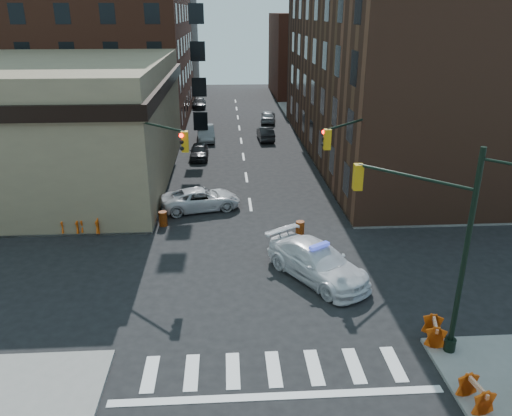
{
  "coord_description": "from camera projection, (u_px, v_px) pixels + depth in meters",
  "views": [
    {
      "loc": [
        -1.57,
        -21.59,
        12.24
      ],
      "look_at": [
        0.01,
        3.79,
        2.2
      ],
      "focal_mm": 35.0,
      "sensor_mm": 36.0,
      "label": 1
    }
  ],
  "objects": [
    {
      "name": "barricade_nw_a",
      "position": [
        92.0,
        225.0,
        29.15
      ],
      "size": [
        1.32,
        0.85,
        0.91
      ],
      "primitive_type": null,
      "rotation": [
        0.0,
        0.0,
        -0.22
      ],
      "color": "#F2400B",
      "rests_on": "sidewalk_nw"
    },
    {
      "name": "parked_car_enear",
      "position": [
        266.0,
        134.0,
        50.68
      ],
      "size": [
        1.64,
        4.16,
        1.35
      ],
      "primitive_type": "imported",
      "rotation": [
        0.0,
        0.0,
        3.19
      ],
      "color": "black",
      "rests_on": "ground"
    },
    {
      "name": "barricade_se_a",
      "position": [
        434.0,
        331.0,
        19.49
      ],
      "size": [
        0.87,
        1.3,
        0.89
      ],
      "primitive_type": null,
      "rotation": [
        0.0,
        0.0,
        1.32
      ],
      "color": "red",
      "rests_on": "sidewalk_se"
    },
    {
      "name": "pedestrian_b",
      "position": [
        79.0,
        199.0,
        31.8
      ],
      "size": [
        1.06,
        0.9,
        1.92
      ],
      "primitive_type": "imported",
      "rotation": [
        0.0,
        0.0,
        -0.2
      ],
      "color": "black",
      "rests_on": "sidewalk_nw"
    },
    {
      "name": "signal_pole_se",
      "position": [
        437.0,
        236.0,
        18.16
      ],
      "size": [
        5.4,
        5.27,
        8.0
      ],
      "rotation": [
        0.0,
        0.0,
        2.36
      ],
      "color": "black",
      "rests_on": "sidewalk_se"
    },
    {
      "name": "signal_pole_nw",
      "position": [
        149.0,
        164.0,
        27.65
      ],
      "size": [
        3.58,
        3.67,
        8.0
      ],
      "rotation": [
        0.0,
        0.0,
        -0.79
      ],
      "color": "black",
      "rests_on": "sidewalk_nw"
    },
    {
      "name": "barrel_road",
      "position": [
        300.0,
        229.0,
        29.06
      ],
      "size": [
        0.66,
        0.66,
        0.89
      ],
      "primitive_type": "cylinder",
      "rotation": [
        0.0,
        0.0,
        -0.41
      ],
      "color": "#CB3D09",
      "rests_on": "ground"
    },
    {
      "name": "parked_car_wnear",
      "position": [
        199.0,
        151.0,
        44.28
      ],
      "size": [
        1.58,
        3.93,
        1.34
      ],
      "primitive_type": "imported",
      "rotation": [
        0.0,
        0.0,
        0.0
      ],
      "color": "black",
      "rests_on": "ground"
    },
    {
      "name": "tree_ne_far",
      "position": [
        306.0,
        96.0,
        55.34
      ],
      "size": [
        3.0,
        3.0,
        4.85
      ],
      "color": "black",
      "rests_on": "sidewalk_ne"
    },
    {
      "name": "parked_car_wfar",
      "position": [
        206.0,
        133.0,
        50.46
      ],
      "size": [
        1.99,
        4.79,
        1.54
      ],
      "primitive_type": "imported",
      "rotation": [
        0.0,
        0.0,
        0.08
      ],
      "color": "gray",
      "rests_on": "ground"
    },
    {
      "name": "ground",
      "position": [
        261.0,
        277.0,
        24.63
      ],
      "size": [
        140.0,
        140.0,
        0.0
      ],
      "primitive_type": "plane",
      "color": "black",
      "rests_on": "ground"
    },
    {
      "name": "sidewalk_ne",
      "position": [
        443.0,
        127.0,
        56.33
      ],
      "size": [
        34.0,
        54.5,
        0.15
      ],
      "primitive_type": "cube",
      "color": "gray",
      "rests_on": "ground"
    },
    {
      "name": "bank_building",
      "position": [
        19.0,
        122.0,
        37.31
      ],
      "size": [
        22.0,
        22.0,
        9.0
      ],
      "primitive_type": "cube",
      "color": "#857657",
      "rests_on": "ground"
    },
    {
      "name": "pedestrian_a",
      "position": [
        130.0,
        212.0,
        30.11
      ],
      "size": [
        0.68,
        0.6,
        1.56
      ],
      "primitive_type": "imported",
      "rotation": [
        0.0,
        0.0,
        -0.51
      ],
      "color": "black",
      "rests_on": "sidewalk_nw"
    },
    {
      "name": "pedestrian_c",
      "position": [
        58.0,
        207.0,
        30.72
      ],
      "size": [
        1.11,
        0.63,
        1.79
      ],
      "primitive_type": "imported",
      "rotation": [
        0.0,
        0.0,
        0.2
      ],
      "color": "#1E232E",
      "rests_on": "sidewalk_nw"
    },
    {
      "name": "commercial_row_ne",
      "position": [
        390.0,
        76.0,
        43.7
      ],
      "size": [
        14.0,
        34.0,
        14.0
      ],
      "primitive_type": "cube",
      "color": "#502F20",
      "rests_on": "ground"
    },
    {
      "name": "tree_ne_near",
      "position": [
        319.0,
        109.0,
        47.92
      ],
      "size": [
        3.0,
        3.0,
        4.85
      ],
      "color": "black",
      "rests_on": "sidewalk_ne"
    },
    {
      "name": "barrel_bank",
      "position": [
        163.0,
        219.0,
        30.42
      ],
      "size": [
        0.62,
        0.62,
        0.91
      ],
      "primitive_type": "cylinder",
      "rotation": [
        0.0,
        0.0,
        0.23
      ],
      "color": "#ED3F0B",
      "rests_on": "ground"
    },
    {
      "name": "sidewalk_nw",
      "position": [
        26.0,
        133.0,
        53.67
      ],
      "size": [
        34.0,
        54.5,
        0.15
      ],
      "primitive_type": "cube",
      "color": "gray",
      "rests_on": "ground"
    },
    {
      "name": "police_car",
      "position": [
        317.0,
        262.0,
        24.29
      ],
      "size": [
        5.19,
        6.31,
        1.72
      ],
      "primitive_type": "imported",
      "rotation": [
        0.0,
        0.0,
        0.56
      ],
      "color": "white",
      "rests_on": "ground"
    },
    {
      "name": "pickup",
      "position": [
        201.0,
        199.0,
        32.89
      ],
      "size": [
        5.55,
        3.49,
        1.43
      ],
      "primitive_type": "imported",
      "rotation": [
        0.0,
        0.0,
        1.8
      ],
      "color": "silver",
      "rests_on": "ground"
    },
    {
      "name": "filler_ne",
      "position": [
        324.0,
        55.0,
        77.07
      ],
      "size": [
        16.0,
        16.0,
        12.0
      ],
      "primitive_type": "cube",
      "color": "#57291B",
      "rests_on": "ground"
    },
    {
      "name": "filler_nw",
      "position": [
        131.0,
        40.0,
        78.32
      ],
      "size": [
        20.0,
        18.0,
        16.0
      ],
      "primitive_type": "cube",
      "color": "brown",
      "rests_on": "ground"
    },
    {
      "name": "barricade_se_b",
      "position": [
        475.0,
        394.0,
        16.29
      ],
      "size": [
        0.76,
        1.24,
        0.87
      ],
      "primitive_type": null,
      "rotation": [
        0.0,
        0.0,
        1.73
      ],
      "color": "#D5480A",
      "rests_on": "sidewalk_se"
    },
    {
      "name": "parked_car_wdeep",
      "position": [
        199.0,
        103.0,
        67.74
      ],
      "size": [
        1.88,
        4.46,
        1.28
      ],
      "primitive_type": "imported",
      "rotation": [
        0.0,
        0.0,
        0.02
      ],
      "color": "black",
      "rests_on": "ground"
    },
    {
      "name": "barricade_nw_b",
      "position": [
        72.0,
        226.0,
        29.09
      ],
      "size": [
        1.2,
        0.69,
        0.86
      ],
      "primitive_type": null,
      "rotation": [
        0.0,
        0.0,
        -0.1
      ],
      "color": "red",
      "rests_on": "sidewalk_nw"
    },
    {
      "name": "apartment_block",
      "position": [
        73.0,
        14.0,
        56.28
      ],
      "size": [
        25.0,
        25.0,
        24.0
      ],
      "primitive_type": "cube",
      "color": "#57291B",
      "rests_on": "ground"
    },
    {
      "name": "signal_pole_ne",
      "position": [
        356.0,
        161.0,
        28.34
      ],
      "size": [
        3.67,
        3.58,
        8.0
      ],
      "rotation": [
        0.0,
        0.0,
        -2.36
      ],
      "color": "black",
      "rests_on": "sidewalk_ne"
    },
    {
      "name": "parked_car_efar",
      "position": [
        268.0,
        116.0,
        58.76
      ],
      "size": [
        2.12,
        4.33,
        1.42
      ],
      "primitive_type": "imported",
      "rotation": [
        0.0,
        0.0,
        3.03
      ],
      "color": "#909298",
      "rests_on": "ground"
    }
  ]
}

